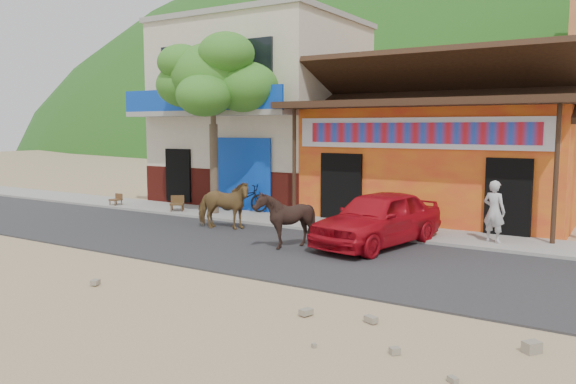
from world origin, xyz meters
name	(u,v)px	position (x,y,z in m)	size (l,w,h in m)	color
ground	(208,272)	(0.00, 0.00, 0.00)	(120.00, 120.00, 0.00)	#9E825B
road	(274,249)	(0.00, 2.50, 0.02)	(60.00, 5.00, 0.04)	#28282B
sidewalk	(338,226)	(0.00, 6.00, 0.06)	(60.00, 2.00, 0.12)	gray
dance_club	(446,163)	(2.00, 10.00, 1.80)	(8.00, 6.00, 3.60)	orange
cafe_building	(263,115)	(-5.50, 10.00, 3.50)	(7.00, 6.00, 7.00)	beige
hillside	(575,54)	(0.00, 70.00, 12.00)	(100.00, 40.00, 24.00)	#194C14
tree	(213,124)	(-4.60, 5.80, 3.12)	(3.00, 3.00, 6.00)	#2D721E
cow_tan	(223,205)	(-2.72, 3.92, 0.76)	(0.77, 1.69, 1.43)	brown
cow_dark	(285,220)	(0.23, 2.67, 0.76)	(1.16, 1.30, 1.44)	black
red_car	(378,218)	(2.03, 4.19, 0.74)	(1.64, 4.08, 1.39)	#B70D19
scooter	(243,198)	(-4.00, 6.60, 0.60)	(0.64, 1.83, 0.96)	black
pedestrian	(494,211)	(4.50, 5.76, 0.91)	(0.57, 0.38, 1.58)	silver
cafe_chair_left	(115,195)	(-9.00, 5.36, 0.51)	(0.37, 0.37, 0.79)	#52371B
cafe_chair_right	(177,197)	(-6.00, 5.46, 0.61)	(0.46, 0.46, 0.99)	#4B2C19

